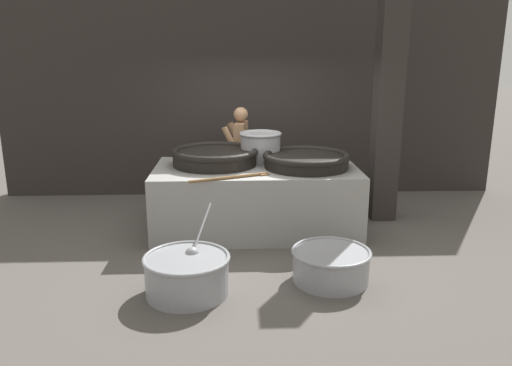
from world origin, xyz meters
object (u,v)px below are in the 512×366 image
(giant_wok_near, at_px, (215,156))
(giant_wok_far, at_px, (306,160))
(stock_pot, at_px, (261,146))
(prep_bowl_vegetables, at_px, (187,273))
(cook, at_px, (241,154))
(prep_bowl_meat, at_px, (331,264))

(giant_wok_near, distance_m, giant_wok_far, 1.33)
(giant_wok_near, xyz_separation_m, giant_wok_far, (1.31, -0.23, -0.02))
(giant_wok_far, height_order, stock_pot, stock_pot)
(giant_wok_far, bearing_deg, giant_wok_near, 170.10)
(prep_bowl_vegetables, bearing_deg, giant_wok_near, 83.84)
(giant_wok_far, distance_m, cook, 1.47)
(stock_pot, bearing_deg, prep_bowl_vegetables, -110.63)
(giant_wok_near, xyz_separation_m, stock_pot, (0.68, 0.26, 0.10))
(stock_pot, relative_size, prep_bowl_meat, 0.70)
(cook, bearing_deg, prep_bowl_vegetables, 88.76)
(cook, relative_size, prep_bowl_vegetables, 1.42)
(prep_bowl_meat, bearing_deg, cook, 109.19)
(stock_pot, bearing_deg, prep_bowl_meat, -72.43)
(giant_wok_near, height_order, cook, cook)
(stock_pot, height_order, prep_bowl_vegetables, stock_pot)
(stock_pot, xyz_separation_m, prep_bowl_vegetables, (-0.91, -2.43, -0.93))
(giant_wok_far, bearing_deg, prep_bowl_meat, -87.84)
(giant_wok_near, xyz_separation_m, cook, (0.38, 0.91, -0.16))
(giant_wok_far, bearing_deg, prep_bowl_vegetables, -128.39)
(giant_wok_near, relative_size, prep_bowl_vegetables, 1.07)
(giant_wok_far, height_order, prep_bowl_vegetables, giant_wok_far)
(giant_wok_near, relative_size, giant_wok_far, 1.02)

